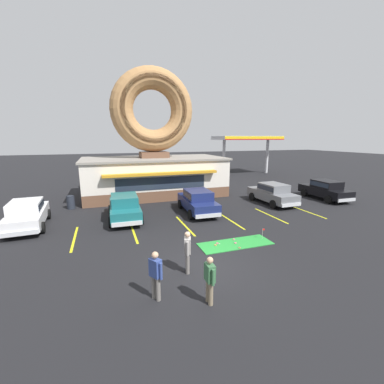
# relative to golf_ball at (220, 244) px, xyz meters

# --- Properties ---
(ground_plane) EXTENTS (160.00, 160.00, 0.00)m
(ground_plane) POSITION_rel_golf_ball_xyz_m (-1.46, -1.78, -0.05)
(ground_plane) COLOR black
(donut_shop_building) EXTENTS (12.30, 6.75, 10.96)m
(donut_shop_building) POSITION_rel_golf_ball_xyz_m (-0.73, 12.16, 3.69)
(donut_shop_building) COLOR brown
(donut_shop_building) RESTS_ON ground
(putting_mat) EXTENTS (3.63, 1.30, 0.03)m
(putting_mat) POSITION_rel_golf_ball_xyz_m (0.77, -0.17, -0.04)
(putting_mat) COLOR green
(putting_mat) RESTS_ON ground
(mini_donut_near_left) EXTENTS (0.13, 0.13, 0.04)m
(mini_donut_near_left) POSITION_rel_golf_ball_xyz_m (-0.08, 0.11, -0.00)
(mini_donut_near_left) COLOR #D8667F
(mini_donut_near_left) RESTS_ON putting_mat
(mini_donut_near_right) EXTENTS (0.13, 0.13, 0.04)m
(mini_donut_near_right) POSITION_rel_golf_ball_xyz_m (0.92, 0.27, -0.00)
(mini_donut_near_right) COLOR #D8667F
(mini_donut_near_right) RESTS_ON putting_mat
(mini_donut_mid_left) EXTENTS (0.13, 0.13, 0.04)m
(mini_donut_mid_left) POSITION_rel_golf_ball_xyz_m (0.69, -0.71, -0.00)
(mini_donut_mid_left) COLOR #A5724C
(mini_donut_mid_left) RESTS_ON putting_mat
(mini_donut_mid_centre) EXTENTS (0.13, 0.13, 0.04)m
(mini_donut_mid_centre) POSITION_rel_golf_ball_xyz_m (0.78, -0.16, -0.00)
(mini_donut_mid_centre) COLOR #D8667F
(mini_donut_mid_centre) RESTS_ON putting_mat
(mini_donut_mid_right) EXTENTS (0.13, 0.13, 0.04)m
(mini_donut_mid_right) POSITION_rel_golf_ball_xyz_m (-0.24, -0.06, -0.00)
(mini_donut_mid_right) COLOR #D17F47
(mini_donut_mid_right) RESTS_ON putting_mat
(golf_ball) EXTENTS (0.04, 0.04, 0.04)m
(golf_ball) POSITION_rel_golf_ball_xyz_m (0.00, 0.00, 0.00)
(golf_ball) COLOR white
(golf_ball) RESTS_ON putting_mat
(putting_flag_pin) EXTENTS (0.13, 0.01, 0.55)m
(putting_flag_pin) POSITION_rel_golf_ball_xyz_m (2.38, -0.11, 0.39)
(putting_flag_pin) COLOR silver
(putting_flag_pin) RESTS_ON putting_mat
(car_teal) EXTENTS (2.09, 4.61, 1.60)m
(car_teal) POSITION_rel_golf_ball_xyz_m (-3.98, 5.59, 0.82)
(car_teal) COLOR #196066
(car_teal) RESTS_ON ground
(car_navy) EXTENTS (2.13, 4.63, 1.60)m
(car_navy) POSITION_rel_golf_ball_xyz_m (0.90, 5.47, 0.82)
(car_navy) COLOR navy
(car_navy) RESTS_ON ground
(car_grey) EXTENTS (2.04, 4.59, 1.60)m
(car_grey) POSITION_rel_golf_ball_xyz_m (7.34, 5.93, 0.82)
(car_grey) COLOR slate
(car_grey) RESTS_ON ground
(car_white) EXTENTS (2.18, 4.65, 1.60)m
(car_white) POSITION_rel_golf_ball_xyz_m (-9.39, 5.85, 0.82)
(car_white) COLOR silver
(car_white) RESTS_ON ground
(car_black) EXTENTS (2.11, 4.62, 1.60)m
(car_black) POSITION_rel_golf_ball_xyz_m (12.44, 5.69, 0.82)
(car_black) COLOR black
(car_black) RESTS_ON ground
(pedestrian_blue_sweater_man) EXTENTS (0.40, 0.53, 1.64)m
(pedestrian_blue_sweater_man) POSITION_rel_golf_ball_xyz_m (-3.77, -3.21, 0.86)
(pedestrian_blue_sweater_man) COLOR slate
(pedestrian_blue_sweater_man) RESTS_ON ground
(pedestrian_hooded_kid) EXTENTS (0.35, 0.57, 1.66)m
(pedestrian_hooded_kid) POSITION_rel_golf_ball_xyz_m (-2.29, -1.95, 0.87)
(pedestrian_hooded_kid) COLOR slate
(pedestrian_hooded_kid) RESTS_ON ground
(pedestrian_leather_jacket_man) EXTENTS (0.24, 0.60, 1.56)m
(pedestrian_leather_jacket_man) POSITION_rel_golf_ball_xyz_m (-2.23, -3.96, 0.81)
(pedestrian_leather_jacket_man) COLOR #7F7056
(pedestrian_leather_jacket_man) RESTS_ON ground
(trash_bin) EXTENTS (0.57, 0.57, 0.97)m
(trash_bin) POSITION_rel_golf_ball_xyz_m (-7.48, 9.47, 0.45)
(trash_bin) COLOR #232833
(trash_bin) RESTS_ON ground
(gas_station_canopy) EXTENTS (9.00, 4.46, 5.30)m
(gas_station_canopy) POSITION_rel_golf_ball_xyz_m (14.20, 21.39, 4.81)
(gas_station_canopy) COLOR silver
(gas_station_canopy) RESTS_ON ground
(parking_stripe_far_left) EXTENTS (0.12, 3.60, 0.01)m
(parking_stripe_far_left) POSITION_rel_golf_ball_xyz_m (-6.75, 3.22, -0.05)
(parking_stripe_far_left) COLOR yellow
(parking_stripe_far_left) RESTS_ON ground
(parking_stripe_left) EXTENTS (0.12, 3.60, 0.01)m
(parking_stripe_left) POSITION_rel_golf_ball_xyz_m (-3.75, 3.22, -0.05)
(parking_stripe_left) COLOR yellow
(parking_stripe_left) RESTS_ON ground
(parking_stripe_mid_left) EXTENTS (0.12, 3.60, 0.01)m
(parking_stripe_mid_left) POSITION_rel_golf_ball_xyz_m (-0.75, 3.22, -0.05)
(parking_stripe_mid_left) COLOR yellow
(parking_stripe_mid_left) RESTS_ON ground
(parking_stripe_centre) EXTENTS (0.12, 3.60, 0.01)m
(parking_stripe_centre) POSITION_rel_golf_ball_xyz_m (2.25, 3.22, -0.05)
(parking_stripe_centre) COLOR yellow
(parking_stripe_centre) RESTS_ON ground
(parking_stripe_mid_right) EXTENTS (0.12, 3.60, 0.01)m
(parking_stripe_mid_right) POSITION_rel_golf_ball_xyz_m (5.25, 3.22, -0.05)
(parking_stripe_mid_right) COLOR yellow
(parking_stripe_mid_right) RESTS_ON ground
(parking_stripe_right) EXTENTS (0.12, 3.60, 0.01)m
(parking_stripe_right) POSITION_rel_golf_ball_xyz_m (8.25, 3.22, -0.05)
(parking_stripe_right) COLOR yellow
(parking_stripe_right) RESTS_ON ground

